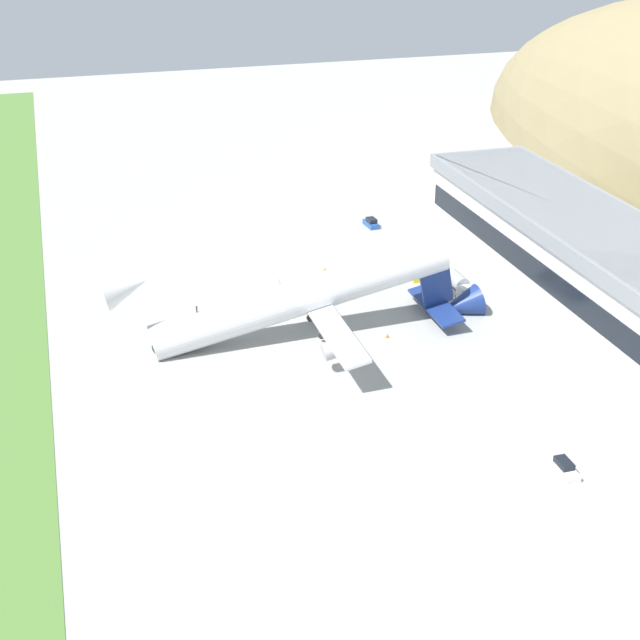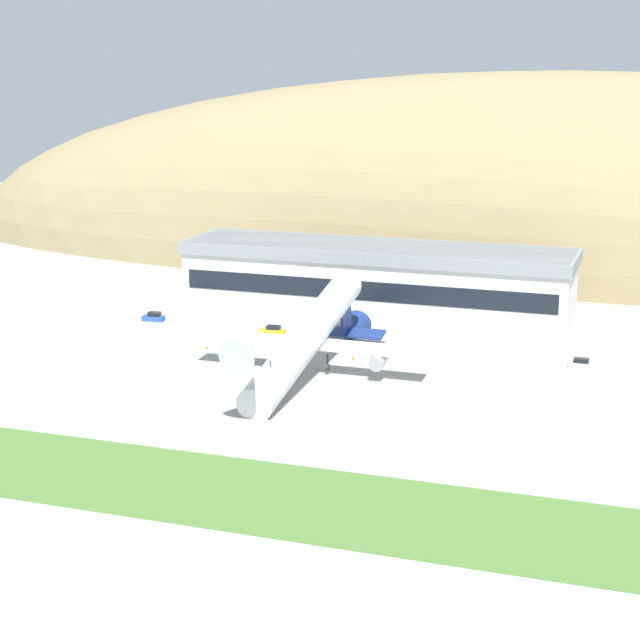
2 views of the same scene
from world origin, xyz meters
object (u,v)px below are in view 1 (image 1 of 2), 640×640
object	(u,v)px
cargo_airplane	(308,298)
service_car_2	(564,468)
terminal_building	(580,250)
fuel_truck	(460,286)
service_car_3	(412,275)
traffic_cone_1	(387,336)
traffic_cone_0	(325,269)
service_car_0	(371,223)

from	to	relation	value
cargo_airplane	service_car_2	xyz separation A→B (m)	(39.91, 17.83, -5.23)
terminal_building	cargo_airplane	size ratio (longest dim) A/B	1.36
cargo_airplane	fuel_truck	size ratio (longest dim) A/B	8.10
cargo_airplane	service_car_3	xyz separation A→B (m)	(-14.38, 21.87, -5.25)
fuel_truck	traffic_cone_1	world-z (taller)	fuel_truck
fuel_truck	traffic_cone_0	size ratio (longest dim) A/B	11.81
service_car_2	traffic_cone_1	xyz separation A→B (m)	(-35.82, -7.30, -0.33)
service_car_0	traffic_cone_1	size ratio (longest dim) A/B	7.17
terminal_building	service_car_3	bearing A→B (deg)	-119.75
service_car_2	traffic_cone_0	world-z (taller)	service_car_2
service_car_2	fuel_truck	distance (m)	46.72
service_car_0	traffic_cone_0	xyz separation A→B (m)	(17.47, -14.44, -0.42)
cargo_airplane	service_car_3	distance (m)	26.69
traffic_cone_1	cargo_airplane	bearing A→B (deg)	-111.22
terminal_building	service_car_0	size ratio (longest dim) A/B	18.09
cargo_airplane	service_car_0	bearing A→B (deg)	148.88
service_car_2	fuel_truck	size ratio (longest dim) A/B	0.63
terminal_building	traffic_cone_1	size ratio (longest dim) A/B	129.74
fuel_truck	traffic_cone_1	distance (m)	18.83
service_car_3	traffic_cone_0	distance (m)	14.64
cargo_airplane	service_car_0	world-z (taller)	cargo_airplane
service_car_0	traffic_cone_1	world-z (taller)	service_car_0
traffic_cone_0	traffic_cone_1	xyz separation A→B (m)	(25.45, 1.53, 0.00)
service_car_3	terminal_building	bearing A→B (deg)	60.25
service_car_0	cargo_airplane	bearing A→B (deg)	-31.12
cargo_airplane	traffic_cone_0	world-z (taller)	cargo_airplane
service_car_2	service_car_3	xyz separation A→B (m)	(-54.29, 4.04, -0.02)
service_car_3	traffic_cone_0	bearing A→B (deg)	-118.49
service_car_3	traffic_cone_1	distance (m)	21.67
terminal_building	cargo_airplane	bearing A→B (deg)	-87.96
service_car_3	service_car_0	bearing A→B (deg)	176.30
cargo_airplane	terminal_building	bearing A→B (deg)	92.04
terminal_building	service_car_2	bearing A→B (deg)	-32.51
traffic_cone_1	traffic_cone_0	bearing A→B (deg)	-176.56
traffic_cone_0	traffic_cone_1	size ratio (longest dim) A/B	1.00
service_car_3	traffic_cone_1	world-z (taller)	service_car_3
terminal_building	service_car_3	xyz separation A→B (m)	(-12.80, -22.40, -6.75)
cargo_airplane	fuel_truck	xyz separation A→B (m)	(-6.02, 26.37, -4.30)
traffic_cone_0	traffic_cone_1	distance (m)	25.50
service_car_2	service_car_3	world-z (taller)	service_car_2
terminal_building	traffic_cone_0	size ratio (longest dim) A/B	129.74
service_car_0	traffic_cone_1	xyz separation A→B (m)	(42.93, -12.92, -0.42)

